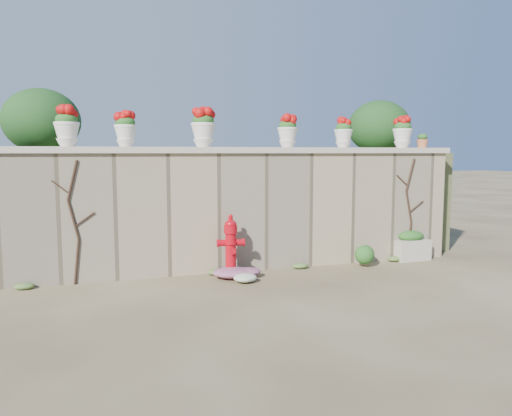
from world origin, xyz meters
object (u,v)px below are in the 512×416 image
object	(u,v)px
urn_pot_0	(67,127)
terracotta_pot	(422,141)
planter_box	(411,246)
fire_hydrant	(231,246)

from	to	relation	value
urn_pot_0	terracotta_pot	size ratio (longest dim) A/B	2.29
planter_box	urn_pot_0	size ratio (longest dim) A/B	1.13
fire_hydrant	terracotta_pot	distance (m)	4.31
fire_hydrant	planter_box	distance (m)	3.59
urn_pot_0	planter_box	bearing A→B (deg)	-2.39
fire_hydrant	urn_pot_0	distance (m)	3.12
planter_box	terracotta_pot	size ratio (longest dim) A/B	2.58
fire_hydrant	urn_pot_0	world-z (taller)	urn_pot_0
fire_hydrant	terracotta_pot	size ratio (longest dim) A/B	3.91
fire_hydrant	terracotta_pot	xyz separation A→B (m)	(3.92, 0.51, 1.71)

